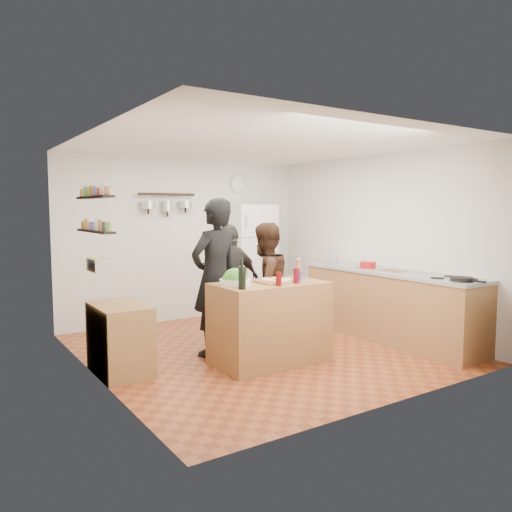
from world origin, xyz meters
TOP-DOWN VIEW (x-y plane):
  - room_shell at (0.00, 0.39)m, footprint 4.20×4.20m
  - prep_island at (-0.22, -0.51)m, footprint 1.25×0.72m
  - pizza_board at (-0.14, -0.53)m, footprint 0.42×0.34m
  - pizza at (-0.14, -0.53)m, footprint 0.34×0.34m
  - salad_bowl at (-0.64, -0.46)m, footprint 0.34×0.34m
  - wine_bottle at (-0.72, -0.73)m, footprint 0.08×0.08m
  - wine_glass_near at (-0.27, -0.75)m, footprint 0.06×0.06m
  - wine_glass_far at (0.00, -0.71)m, footprint 0.07×0.07m
  - pepper_mill at (0.23, -0.46)m, footprint 0.06×0.06m
  - salt_canister at (0.08, -0.63)m, footprint 0.08×0.08m
  - person_left at (-0.58, 0.10)m, footprint 0.76×0.59m
  - person_center at (0.08, 0.03)m, footprint 0.86×0.73m
  - person_back at (-0.07, 0.60)m, footprint 0.93×0.46m
  - counter_run at (1.70, -0.55)m, footprint 0.63×2.63m
  - stove_top at (1.70, -1.50)m, footprint 0.60×0.62m
  - skillet at (1.60, -1.67)m, footprint 0.25×0.25m
  - sink at (1.70, 0.30)m, footprint 0.50×0.80m
  - cutting_board at (1.70, -0.59)m, footprint 0.30×0.40m
  - red_bowl at (1.65, -0.19)m, footprint 0.22×0.22m
  - fridge at (0.95, 1.75)m, footprint 0.70×0.68m
  - wall_clock at (0.95, 2.08)m, footprint 0.30×0.03m
  - spice_shelf_lower at (-1.93, 0.20)m, footprint 0.12×1.00m
  - spice_shelf_upper at (-1.93, 0.20)m, footprint 0.12×1.00m
  - produce_basket at (-1.90, 0.20)m, footprint 0.18×0.35m
  - side_table at (-1.74, 0.07)m, footprint 0.50×0.80m
  - pot_rack at (-0.35, 2.00)m, footprint 0.90×0.04m

SIDE VIEW (x-z plane):
  - side_table at x=-1.74m, z-range 0.00..0.73m
  - counter_run at x=1.70m, z-range 0.00..0.90m
  - prep_island at x=-0.22m, z-range 0.00..0.91m
  - person_back at x=-0.07m, z-range 0.00..1.54m
  - person_center at x=0.08m, z-range 0.00..1.56m
  - fridge at x=0.95m, z-range 0.00..1.80m
  - stove_top at x=1.70m, z-range 0.90..0.92m
  - cutting_board at x=1.70m, z-range 0.90..0.92m
  - sink at x=1.70m, z-range 0.90..0.93m
  - pizza_board at x=-0.14m, z-range 0.91..0.93m
  - person_left at x=-0.58m, z-range 0.00..1.86m
  - pizza at x=-0.14m, z-range 0.93..0.95m
  - salad_bowl at x=-0.64m, z-range 0.91..0.98m
  - skillet at x=1.60m, z-range 0.92..0.97m
  - red_bowl at x=1.65m, z-range 0.92..1.01m
  - salt_canister at x=0.08m, z-range 0.91..1.03m
  - wine_glass_near at x=-0.27m, z-range 0.91..1.06m
  - wine_glass_far at x=0.00m, z-range 0.91..1.08m
  - pepper_mill at x=0.23m, z-range 0.91..1.11m
  - wine_bottle at x=-0.72m, z-range 0.91..1.14m
  - produce_basket at x=-1.90m, z-range 1.08..1.22m
  - room_shell at x=0.00m, z-range -0.85..3.35m
  - spice_shelf_lower at x=-1.93m, z-range 1.49..1.51m
  - spice_shelf_upper at x=-1.93m, z-range 1.84..1.86m
  - pot_rack at x=-0.35m, z-range 1.93..1.97m
  - wall_clock at x=0.95m, z-range 2.00..2.30m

